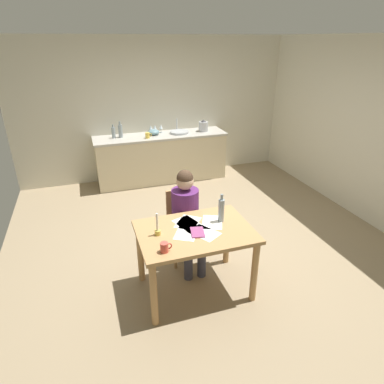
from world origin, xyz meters
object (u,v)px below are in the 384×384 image
object	(u,v)px
wine_bottle_on_table	(221,210)
bottle_oil	(113,132)
bottle_vinegar	(120,131)
dining_table	(195,240)
candlestick	(157,229)
sink_unit	(179,132)
wine_glass_by_kettle	(155,127)
wine_glass_near_sink	(161,127)
mixing_bowl	(154,132)
coffee_mug	(165,247)
book_magazine	(198,232)
stovetop_kettle	(203,126)
person_seated	(187,214)
teacup_on_counter	(148,135)
wine_glass_back_left	(151,128)
chair_at_table	(183,222)

from	to	relation	value
wine_bottle_on_table	bottle_oil	bearing A→B (deg)	103.57
bottle_oil	bottle_vinegar	bearing A→B (deg)	3.83
wine_bottle_on_table	dining_table	bearing A→B (deg)	-164.31
candlestick	dining_table	bearing A→B (deg)	-5.53
sink_unit	wine_glass_by_kettle	size ratio (longest dim) A/B	2.34
wine_glass_near_sink	wine_glass_by_kettle	world-z (taller)	same
sink_unit	bottle_vinegar	size ratio (longest dim) A/B	1.26
candlestick	mixing_bowl	xyz separation A→B (m)	(0.67, 3.19, 0.12)
bottle_oil	mixing_bowl	distance (m)	0.73
coffee_mug	mixing_bowl	bearing A→B (deg)	79.07
mixing_bowl	book_magazine	bearing A→B (deg)	-94.94
book_magazine	bottle_oil	world-z (taller)	bottle_oil
bottle_oil	stovetop_kettle	distance (m)	1.70
candlestick	wine_bottle_on_table	distance (m)	0.71
book_magazine	wine_glass_near_sink	distance (m)	3.43
dining_table	wine_bottle_on_table	bearing A→B (deg)	15.69
person_seated	mixing_bowl	world-z (taller)	person_seated
wine_glass_by_kettle	teacup_on_counter	distance (m)	0.37
bottle_vinegar	teacup_on_counter	xyz separation A→B (m)	(0.45, -0.21, -0.07)
coffee_mug	wine_glass_back_left	size ratio (longest dim) A/B	0.73
wine_bottle_on_table	stovetop_kettle	size ratio (longest dim) A/B	1.44
chair_at_table	bottle_oil	world-z (taller)	bottle_oil
wine_glass_near_sink	person_seated	bearing A→B (deg)	-97.83
dining_table	wine_glass_back_left	bearing A→B (deg)	85.52
dining_table	coffee_mug	size ratio (longest dim) A/B	10.44
person_seated	coffee_mug	distance (m)	0.90
wine_glass_by_kettle	wine_bottle_on_table	bearing A→B (deg)	-90.33
candlestick	bottle_vinegar	xyz separation A→B (m)	(0.07, 3.21, 0.20)
sink_unit	chair_at_table	bearing A→B (deg)	-105.47
wine_bottle_on_table	bottle_vinegar	distance (m)	3.22
person_seated	sink_unit	xyz separation A→B (m)	(0.70, 2.69, 0.24)
coffee_mug	teacup_on_counter	distance (m)	3.35
dining_table	chair_at_table	bearing A→B (deg)	83.68
stovetop_kettle	wine_glass_by_kettle	world-z (taller)	stovetop_kettle
chair_at_table	mixing_bowl	distance (m)	2.63
coffee_mug	mixing_bowl	distance (m)	3.56
wine_glass_near_sink	wine_glass_back_left	bearing A→B (deg)	180.00
stovetop_kettle	wine_glass_back_left	distance (m)	1.01
coffee_mug	wine_glass_back_left	distance (m)	3.67
bottle_oil	teacup_on_counter	world-z (taller)	bottle_oil
mixing_bowl	wine_glass_by_kettle	xyz separation A→B (m)	(0.05, 0.11, 0.06)
candlestick	wine_bottle_on_table	size ratio (longest dim) A/B	0.76
mixing_bowl	sink_unit	bearing A→B (deg)	-4.70
sink_unit	wine_glass_by_kettle	xyz separation A→B (m)	(-0.43, 0.15, 0.09)
chair_at_table	coffee_mug	xyz separation A→B (m)	(-0.46, -0.92, 0.32)
chair_at_table	wine_glass_back_left	world-z (taller)	wine_glass_back_left
person_seated	book_magazine	bearing A→B (deg)	-96.55
sink_unit	bottle_vinegar	world-z (taller)	bottle_vinegar
dining_table	mixing_bowl	size ratio (longest dim) A/B	5.45
book_magazine	bottle_oil	xyz separation A→B (m)	(-0.44, 3.30, 0.24)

